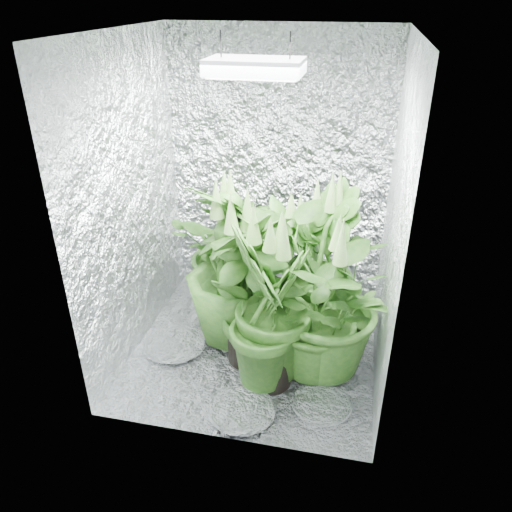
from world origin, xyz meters
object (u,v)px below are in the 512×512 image
object	(u,v)px
plant_b	(284,271)
plant_d	(231,267)
plant_e	(323,303)
plant_f	(250,288)
circulation_fan	(347,321)
plant_a	(231,251)
grow_lamp	(255,67)
plant_g	(270,310)
plant_c	(320,264)

from	to	relation	value
plant_b	plant_d	distance (m)	0.37
plant_e	plant_f	xyz separation A→B (m)	(-0.46, 0.04, 0.02)
plant_b	circulation_fan	size ratio (longest dim) A/B	2.90
plant_a	plant_b	distance (m)	0.52
grow_lamp	plant_a	world-z (taller)	grow_lamp
plant_a	plant_g	distance (m)	0.93
plant_b	circulation_fan	xyz separation A→B (m)	(0.45, -0.01, -0.34)
grow_lamp	plant_b	bearing A→B (deg)	58.23
plant_e	plant_f	size ratio (longest dim) A/B	1.02
plant_e	plant_f	world-z (taller)	plant_f
plant_c	circulation_fan	xyz separation A→B (m)	(0.22, -0.07, -0.39)
circulation_fan	plant_c	bearing A→B (deg)	-174.13
plant_c	plant_a	bearing A→B (deg)	163.01
grow_lamp	circulation_fan	xyz separation A→B (m)	(0.60, 0.23, -1.67)
grow_lamp	plant_d	bearing A→B (deg)	152.28
plant_e	circulation_fan	distance (m)	0.56
plant_b	plant_g	size ratio (longest dim) A/B	0.90
plant_f	grow_lamp	bearing A→B (deg)	84.39
plant_g	circulation_fan	size ratio (longest dim) A/B	3.21
plant_d	plant_g	size ratio (longest dim) A/B	1.05
plant_e	plant_f	distance (m)	0.46
plant_c	plant_g	size ratio (longest dim) A/B	1.00
grow_lamp	plant_e	xyz separation A→B (m)	(0.45, -0.15, -1.30)
plant_e	circulation_fan	world-z (taller)	plant_e
plant_e	plant_b	bearing A→B (deg)	126.89
grow_lamp	plant_f	xyz separation A→B (m)	(-0.01, -0.11, -1.28)
plant_c	plant_g	distance (m)	0.65
plant_b	plant_f	bearing A→B (deg)	-114.65
plant_d	circulation_fan	world-z (taller)	plant_d
plant_d	plant_b	bearing A→B (deg)	24.02
plant_f	plant_g	world-z (taller)	plant_f
grow_lamp	plant_f	world-z (taller)	grow_lamp
plant_c	plant_d	bearing A→B (deg)	-159.70
plant_a	plant_d	distance (m)	0.44
plant_a	plant_b	xyz separation A→B (m)	(0.44, -0.27, 0.03)
plant_e	plant_d	bearing A→B (deg)	158.54
plant_a	circulation_fan	size ratio (longest dim) A/B	2.72
plant_a	plant_c	world-z (taller)	plant_c
plant_d	plant_a	bearing A→B (deg)	105.14
grow_lamp	plant_g	xyz separation A→B (m)	(0.16, -0.30, -1.28)
plant_a	plant_c	size ratio (longest dim) A/B	0.85
plant_a	plant_b	world-z (taller)	plant_b
grow_lamp	circulation_fan	bearing A→B (deg)	21.14
grow_lamp	plant_a	bearing A→B (deg)	119.93
grow_lamp	circulation_fan	world-z (taller)	grow_lamp
plant_a	plant_g	xyz separation A→B (m)	(0.45, -0.81, 0.08)
plant_a	plant_d	size ratio (longest dim) A/B	0.81
plant_g	circulation_fan	distance (m)	0.80
plant_f	plant_g	bearing A→B (deg)	-49.40
plant_a	plant_f	size ratio (longest dim) A/B	0.83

